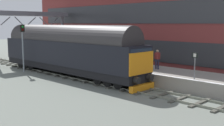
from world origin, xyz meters
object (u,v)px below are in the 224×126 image
diesel_locomotive (66,49)px  signal_post_mid (23,43)px  waiting_passenger (157,57)px  platform_number_sign (195,62)px

diesel_locomotive → signal_post_mid: bearing=113.6°
signal_post_mid → waiting_passenger: signal_post_mid is taller
waiting_passenger → platform_number_sign: bearing=139.7°
platform_number_sign → signal_post_mid: bearing=103.3°
platform_number_sign → waiting_passenger: (1.87, 4.42, -0.25)m
waiting_passenger → diesel_locomotive: bearing=9.4°
waiting_passenger → signal_post_mid: bearing=8.2°
signal_post_mid → platform_number_sign: size_ratio=2.54×
diesel_locomotive → waiting_passenger: size_ratio=11.11×
diesel_locomotive → signal_post_mid: 4.85m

